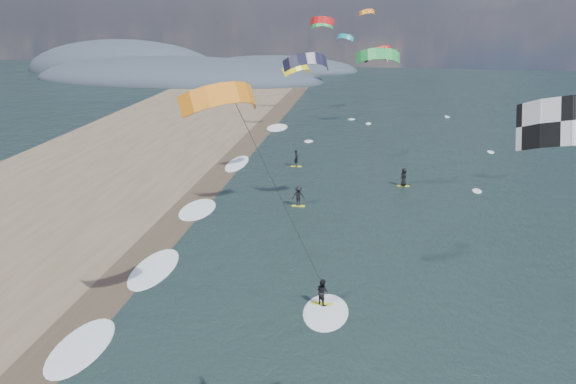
# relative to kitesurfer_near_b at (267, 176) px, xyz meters

# --- Properties ---
(wet_sand_strip) EXTENTS (3.00, 240.00, 0.00)m
(wet_sand_strip) POSITION_rel_kitesurfer_near_b_xyz_m (-10.67, 1.97, -9.14)
(wet_sand_strip) COLOR #382D23
(wet_sand_strip) RESTS_ON ground
(coastal_hills) EXTENTS (80.00, 41.00, 15.00)m
(coastal_hills) POSITION_rel_kitesurfer_near_b_xyz_m (-43.51, 99.83, -9.15)
(coastal_hills) COLOR #3D4756
(coastal_hills) RESTS_ON ground
(kitesurfer_near_b) EXTENTS (6.91, 9.10, 14.32)m
(kitesurfer_near_b) POSITION_rel_kitesurfer_near_b_xyz_m (0.00, 0.00, 0.00)
(kitesurfer_near_b) COLOR yellow
(kitesurfer_near_b) RESTS_ON ground
(far_kitesurfers) EXTENTS (12.16, 12.59, 1.83)m
(far_kitesurfers) POSITION_rel_kitesurfer_near_b_xyz_m (1.03, 24.73, -8.25)
(far_kitesurfers) COLOR yellow
(far_kitesurfers) RESTS_ON ground
(bg_kite_field) EXTENTS (12.57, 72.00, 6.16)m
(bg_kite_field) POSITION_rel_kitesurfer_near_b_xyz_m (0.86, 48.44, 3.02)
(bg_kite_field) COLOR orange
(bg_kite_field) RESTS_ON ground
(shoreline_surf) EXTENTS (2.40, 79.40, 0.11)m
(shoreline_surf) POSITION_rel_kitesurfer_near_b_xyz_m (-9.47, 6.72, -9.15)
(shoreline_surf) COLOR white
(shoreline_surf) RESTS_ON ground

